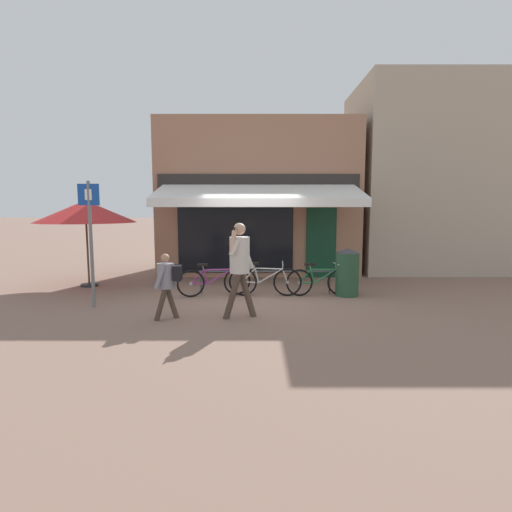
{
  "coord_description": "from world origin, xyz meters",
  "views": [
    {
      "loc": [
        0.12,
        -9.29,
        2.09
      ],
      "look_at": [
        0.08,
        -0.67,
        1.05
      ],
      "focal_mm": 28.0,
      "sensor_mm": 36.0,
      "label": 1
    }
  ],
  "objects_px": {
    "litter_bin": "(349,272)",
    "parking_sign": "(93,231)",
    "cafe_parasol": "(88,212)",
    "bicycle_silver": "(267,281)",
    "pedestrian_child": "(169,279)",
    "pedestrian_adult": "(242,260)",
    "bicycle_green": "(322,281)",
    "bicycle_purple": "(216,281)"
  },
  "relations": [
    {
      "from": "pedestrian_adult",
      "to": "pedestrian_child",
      "type": "height_order",
      "value": "pedestrian_adult"
    },
    {
      "from": "parking_sign",
      "to": "cafe_parasol",
      "type": "xyz_separation_m",
      "value": [
        -1.05,
        2.27,
        0.39
      ]
    },
    {
      "from": "litter_bin",
      "to": "cafe_parasol",
      "type": "bearing_deg",
      "value": 170.02
    },
    {
      "from": "pedestrian_child",
      "to": "cafe_parasol",
      "type": "distance_m",
      "value": 4.46
    },
    {
      "from": "parking_sign",
      "to": "litter_bin",
      "type": "bearing_deg",
      "value": 11.07
    },
    {
      "from": "cafe_parasol",
      "to": "bicycle_silver",
      "type": "bearing_deg",
      "value": -14.53
    },
    {
      "from": "bicycle_purple",
      "to": "litter_bin",
      "type": "distance_m",
      "value": 3.18
    },
    {
      "from": "bicycle_purple",
      "to": "bicycle_green",
      "type": "bearing_deg",
      "value": -12.4
    },
    {
      "from": "parking_sign",
      "to": "bicycle_purple",
      "type": "bearing_deg",
      "value": 23.02
    },
    {
      "from": "cafe_parasol",
      "to": "pedestrian_adult",
      "type": "bearing_deg",
      "value": -36.48
    },
    {
      "from": "bicycle_green",
      "to": "cafe_parasol",
      "type": "bearing_deg",
      "value": 164.18
    },
    {
      "from": "bicycle_green",
      "to": "bicycle_purple",
      "type": "bearing_deg",
      "value": 176.67
    },
    {
      "from": "pedestrian_adult",
      "to": "pedestrian_child",
      "type": "bearing_deg",
      "value": 11.5
    },
    {
      "from": "cafe_parasol",
      "to": "parking_sign",
      "type": "bearing_deg",
      "value": -65.29
    },
    {
      "from": "pedestrian_adult",
      "to": "bicycle_green",
      "type": "bearing_deg",
      "value": -127.46
    },
    {
      "from": "litter_bin",
      "to": "bicycle_green",
      "type": "bearing_deg",
      "value": 179.56
    },
    {
      "from": "bicycle_green",
      "to": "pedestrian_adult",
      "type": "relative_size",
      "value": 0.9
    },
    {
      "from": "bicycle_green",
      "to": "cafe_parasol",
      "type": "height_order",
      "value": "cafe_parasol"
    },
    {
      "from": "pedestrian_adult",
      "to": "cafe_parasol",
      "type": "distance_m",
      "value": 5.27
    },
    {
      "from": "bicycle_silver",
      "to": "cafe_parasol",
      "type": "bearing_deg",
      "value": 167.72
    },
    {
      "from": "bicycle_silver",
      "to": "pedestrian_adult",
      "type": "distance_m",
      "value": 2.08
    },
    {
      "from": "bicycle_silver",
      "to": "parking_sign",
      "type": "bearing_deg",
      "value": -161.64
    },
    {
      "from": "bicycle_silver",
      "to": "litter_bin",
      "type": "bearing_deg",
      "value": 3.56
    },
    {
      "from": "bicycle_silver",
      "to": "parking_sign",
      "type": "distance_m",
      "value": 4.0
    },
    {
      "from": "litter_bin",
      "to": "parking_sign",
      "type": "xyz_separation_m",
      "value": [
        -5.62,
        -1.1,
        1.04
      ]
    },
    {
      "from": "bicycle_silver",
      "to": "pedestrian_child",
      "type": "bearing_deg",
      "value": -130.87
    },
    {
      "from": "parking_sign",
      "to": "bicycle_green",
      "type": "bearing_deg",
      "value": 12.54
    },
    {
      "from": "bicycle_purple",
      "to": "litter_bin",
      "type": "xyz_separation_m",
      "value": [
        3.18,
        0.06,
        0.21
      ]
    },
    {
      "from": "bicycle_silver",
      "to": "pedestrian_child",
      "type": "xyz_separation_m",
      "value": [
        -1.87,
        -2.0,
        0.4
      ]
    },
    {
      "from": "bicycle_purple",
      "to": "pedestrian_adult",
      "type": "distance_m",
      "value": 2.12
    },
    {
      "from": "litter_bin",
      "to": "parking_sign",
      "type": "height_order",
      "value": "parking_sign"
    },
    {
      "from": "bicycle_green",
      "to": "litter_bin",
      "type": "bearing_deg",
      "value": -5.27
    },
    {
      "from": "pedestrian_child",
      "to": "litter_bin",
      "type": "xyz_separation_m",
      "value": [
        3.84,
        2.04,
        -0.2
      ]
    },
    {
      "from": "cafe_parasol",
      "to": "litter_bin",
      "type": "bearing_deg",
      "value": -9.98
    },
    {
      "from": "bicycle_green",
      "to": "parking_sign",
      "type": "height_order",
      "value": "parking_sign"
    },
    {
      "from": "pedestrian_adult",
      "to": "pedestrian_child",
      "type": "relative_size",
      "value": 1.45
    },
    {
      "from": "bicycle_silver",
      "to": "pedestrian_child",
      "type": "distance_m",
      "value": 2.77
    },
    {
      "from": "bicycle_purple",
      "to": "cafe_parasol",
      "type": "bearing_deg",
      "value": 146.63
    },
    {
      "from": "bicycle_green",
      "to": "pedestrian_child",
      "type": "distance_m",
      "value": 3.81
    },
    {
      "from": "bicycle_green",
      "to": "pedestrian_child",
      "type": "xyz_separation_m",
      "value": [
        -3.18,
        -2.05,
        0.42
      ]
    },
    {
      "from": "litter_bin",
      "to": "pedestrian_child",
      "type": "bearing_deg",
      "value": -151.98
    },
    {
      "from": "bicycle_silver",
      "to": "pedestrian_adult",
      "type": "height_order",
      "value": "pedestrian_adult"
    }
  ]
}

